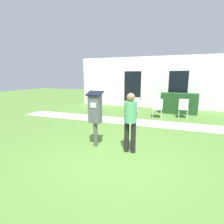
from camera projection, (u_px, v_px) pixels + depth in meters
ground_plane at (116, 158)px, 4.33m from camera, size 40.00×40.00×0.00m
sidewalk at (142, 123)px, 7.60m from camera, size 12.00×1.10×0.02m
building_facade at (155, 82)px, 11.03m from camera, size 10.00×0.26×3.20m
parking_meter at (95, 112)px, 4.89m from camera, size 0.44×0.31×1.59m
person_standing at (130, 118)px, 4.50m from camera, size 0.32×0.32×1.58m
outdoor_chair_left at (135, 105)px, 9.14m from camera, size 0.44×0.44×0.90m
outdoor_chair_middle at (158, 107)px, 8.53m from camera, size 0.44×0.44×0.90m
outdoor_chair_right at (183, 107)px, 8.49m from camera, size 0.44×0.44×0.90m
hedge_row at (179, 103)px, 9.43m from camera, size 1.88×0.60×1.10m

